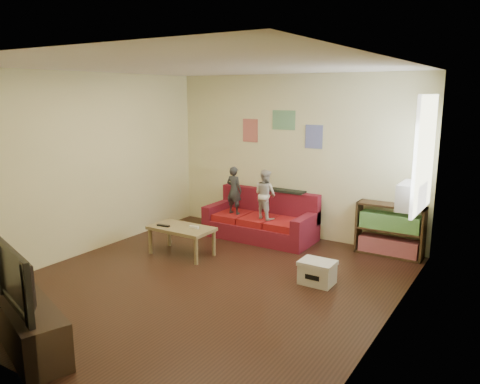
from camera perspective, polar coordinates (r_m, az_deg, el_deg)
The scene contains 17 objects.
room_shell at distance 5.77m, azimuth -4.24°, elevation 1.51°, with size 4.52×5.02×2.72m.
sofa at distance 7.90m, azimuth 2.69°, elevation -3.63°, with size 1.83×0.84×0.80m.
child_a at distance 7.86m, azimuth -0.73°, elevation 0.21°, with size 0.30×0.19×0.81m, color #2D3136.
child_b at distance 7.56m, azimuth 3.09°, elevation -0.28°, with size 0.39×0.31×0.81m, color beige.
coffee_table at distance 7.07m, azimuth -7.14°, elevation -4.72°, with size 0.96×0.53×0.43m.
remote at distance 7.12m, azimuth -9.33°, elevation -4.06°, with size 0.21×0.05×0.02m, color black.
game_controller at distance 6.97m, azimuth -5.62°, elevation -4.27°, with size 0.15×0.04×0.03m, color silver.
bookshelf at distance 7.35m, azimuth 17.79°, elevation -4.74°, with size 0.98×0.29×0.79m.
window at distance 6.36m, azimuth 21.57°, elevation 4.33°, with size 0.04×1.08×1.48m, color white.
ac_unit at distance 6.47m, azimuth 20.15°, elevation -0.48°, with size 0.28×0.55×0.35m, color #B7B2A3.
artwork_left at distance 8.24m, azimuth 1.26°, elevation 7.51°, with size 0.30×0.01×0.40m, color #D87266.
artwork_center at distance 7.91m, azimuth 5.35°, elevation 8.72°, with size 0.42×0.01×0.32m, color #72B27F.
artwork_right at distance 7.70m, azimuth 8.99°, elevation 6.67°, with size 0.30×0.01×0.38m, color #727FCC.
file_box at distance 6.13m, azimuth 9.39°, elevation -9.62°, with size 0.44×0.34×0.30m.
tv_stand at distance 4.99m, azimuth -24.22°, elevation -14.90°, with size 1.22×0.41×0.46m, color #32241C.
television at distance 4.78m, azimuth -24.77°, elevation -9.25°, with size 1.03×0.14×0.59m, color black.
tissue at distance 6.69m, azimuth 7.66°, elevation -8.65°, with size 0.10×0.10×0.10m, color white.
Camera 1 is at (3.38, -4.56, 2.40)m, focal length 35.00 mm.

